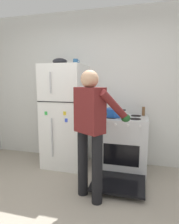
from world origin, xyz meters
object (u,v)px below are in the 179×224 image
object	(u,v)px
person_cook	(92,124)
coffee_mug	(76,62)
pepper_mill	(143,111)
red_pot	(114,113)
stove_range	(123,145)
mixing_bowl	(60,61)
refrigerator	(65,116)

from	to	relation	value
person_cook	coffee_mug	size ratio (longest dim) A/B	14.28
person_cook	pepper_mill	world-z (taller)	person_cook
person_cook	pepper_mill	distance (m)	1.24
person_cook	red_pot	bearing A→B (deg)	80.50
stove_range	mixing_bowl	size ratio (longest dim) A/B	4.98
mixing_bowl	refrigerator	bearing A→B (deg)	-0.22
stove_range	coffee_mug	bearing A→B (deg)	175.32
coffee_mug	mixing_bowl	world-z (taller)	mixing_bowl
stove_range	person_cook	bearing A→B (deg)	-109.08
stove_range	pepper_mill	xyz separation A→B (m)	(0.30, 0.22, 0.54)
stove_range	person_cook	distance (m)	1.05
refrigerator	red_pot	xyz separation A→B (m)	(0.85, -0.05, 0.10)
refrigerator	person_cook	distance (m)	1.14
refrigerator	red_pot	world-z (taller)	refrigerator
coffee_mug	pepper_mill	xyz separation A→B (m)	(1.13, 0.15, -0.81)
mixing_bowl	pepper_mill	bearing A→B (deg)	8.17
coffee_mug	refrigerator	bearing A→B (deg)	-164.60
refrigerator	stove_range	world-z (taller)	refrigerator
refrigerator	pepper_mill	bearing A→B (deg)	8.68
person_cook	red_pot	world-z (taller)	person_cook
red_pot	pepper_mill	world-z (taller)	pepper_mill
refrigerator	stove_range	xyz separation A→B (m)	(1.01, -0.02, -0.43)
stove_range	coffee_mug	size ratio (longest dim) A/B	10.88
stove_range	person_cook	world-z (taller)	person_cook
coffee_mug	pepper_mill	world-z (taller)	coffee_mug
red_pot	pepper_mill	bearing A→B (deg)	28.52
red_pot	pepper_mill	distance (m)	0.52
red_pot	mixing_bowl	size ratio (longest dim) A/B	1.55
red_pot	pepper_mill	xyz separation A→B (m)	(0.46, 0.25, 0.00)
refrigerator	stove_range	bearing A→B (deg)	-1.00
refrigerator	pepper_mill	xyz separation A→B (m)	(1.31, 0.20, 0.11)
person_cook	pepper_mill	size ratio (longest dim) A/B	11.26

